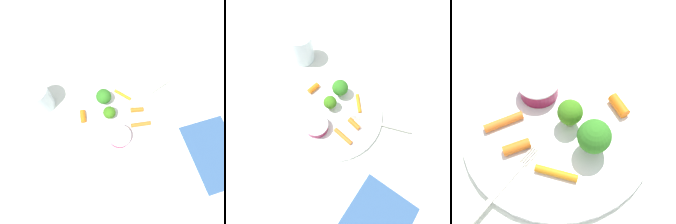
# 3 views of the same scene
# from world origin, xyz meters

# --- Properties ---
(ground_plane) EXTENTS (2.40, 2.40, 0.00)m
(ground_plane) POSITION_xyz_m (0.00, 0.00, 0.00)
(ground_plane) COLOR silver
(plate) EXTENTS (0.29, 0.29, 0.01)m
(plate) POSITION_xyz_m (0.00, 0.00, 0.01)
(plate) COLOR white
(plate) RESTS_ON ground_plane
(sauce_cup) EXTENTS (0.06, 0.06, 0.03)m
(sauce_cup) POSITION_xyz_m (0.06, -0.02, 0.03)
(sauce_cup) COLOR maroon
(sauce_cup) RESTS_ON plate
(broccoli_floret_0) EXTENTS (0.05, 0.05, 0.06)m
(broccoli_floret_0) POSITION_xyz_m (-0.06, -0.01, 0.05)
(broccoli_floret_0) COLOR #90AD6E
(broccoli_floret_0) RESTS_ON plate
(broccoli_floret_1) EXTENTS (0.04, 0.04, 0.05)m
(broccoli_floret_1) POSITION_xyz_m (-0.01, -0.01, 0.04)
(broccoli_floret_1) COLOR #94BA69
(broccoli_floret_1) RESTS_ON plate
(carrot_stick_0) EXTENTS (0.03, 0.04, 0.01)m
(carrot_stick_0) POSITION_xyz_m (0.01, 0.07, 0.02)
(carrot_stick_0) COLOR orange
(carrot_stick_0) RESTS_ON plate
(carrot_stick_1) EXTENTS (0.04, 0.03, 0.02)m
(carrot_stick_1) POSITION_xyz_m (-0.04, -0.08, 0.02)
(carrot_stick_1) COLOR orange
(carrot_stick_1) RESTS_ON plate
(carrot_stick_2) EXTENTS (0.06, 0.04, 0.01)m
(carrot_stick_2) POSITION_xyz_m (-0.06, 0.06, 0.02)
(carrot_stick_2) COLOR orange
(carrot_stick_2) RESTS_ON plate
(carrot_stick_3) EXTENTS (0.03, 0.06, 0.01)m
(carrot_stick_3) POSITION_xyz_m (0.06, 0.06, 0.02)
(carrot_stick_3) COLOR orange
(carrot_stick_3) RESTS_ON plate
(fork) EXTENTS (0.04, 0.17, 0.00)m
(fork) POSITION_xyz_m (-0.02, 0.13, 0.01)
(fork) COLOR beige
(fork) RESTS_ON plate
(drinking_glass) EXTENTS (0.08, 0.08, 0.10)m
(drinking_glass) POSITION_xyz_m (-0.14, -0.18, 0.05)
(drinking_glass) COLOR silver
(drinking_glass) RESTS_ON ground_plane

